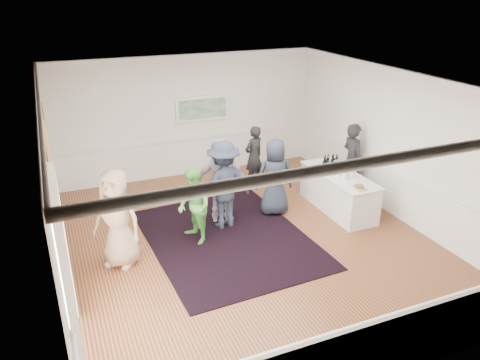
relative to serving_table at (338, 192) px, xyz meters
name	(u,v)px	position (x,y,z in m)	size (l,w,h in m)	color
floor	(248,241)	(-2.47, -0.53, -0.44)	(8.00, 8.00, 0.00)	brown
ceiling	(249,83)	(-2.47, -0.53, 2.76)	(7.00, 8.00, 0.02)	white
wall_left	(52,197)	(-5.97, -0.53, 1.16)	(0.02, 8.00, 3.20)	white
wall_right	(397,145)	(1.03, -0.53, 1.16)	(0.02, 8.00, 3.20)	white
wall_back	(188,116)	(-2.47, 3.47, 1.16)	(7.00, 0.02, 3.20)	white
wall_front	(386,282)	(-2.47, -4.53, 1.16)	(7.00, 0.02, 3.20)	white
wainscoting	(248,219)	(-2.47, -0.53, 0.06)	(7.00, 8.00, 1.00)	white
mirror	(50,160)	(-5.92, 0.77, 1.36)	(0.05, 1.25, 1.85)	#C5823A
doorway	(65,266)	(-5.91, -2.43, 0.98)	(0.10, 1.78, 2.56)	white
landscape_painting	(202,109)	(-2.07, 3.42, 1.34)	(1.44, 0.06, 0.66)	white
area_rug	(228,238)	(-2.82, -0.28, -0.43)	(3.03, 3.98, 0.02)	black
serving_table	(338,192)	(0.00, 0.00, 0.00)	(0.82, 2.16, 0.87)	silver
bartender	(352,160)	(0.73, 0.57, 0.47)	(0.66, 0.43, 1.81)	black
guest_tan	(117,219)	(-4.97, -0.39, 0.49)	(0.91, 0.59, 1.87)	tan
guest_green	(194,206)	(-3.45, -0.12, 0.34)	(0.75, 0.59, 1.55)	#55AA44
guest_lilac	(222,181)	(-2.63, 0.52, 0.48)	(1.08, 0.45, 1.85)	silver
guest_dark_a	(224,185)	(-2.68, 0.26, 0.52)	(1.24, 0.71, 1.91)	#202736
guest_dark_b	(254,157)	(-1.21, 2.00, 0.35)	(0.58, 0.38, 1.58)	black
guest_navy	(275,177)	(-1.41, 0.42, 0.43)	(0.85, 0.55, 1.73)	#202736
wine_bottles	(330,161)	(0.03, 0.45, 0.59)	(0.44, 0.27, 0.31)	black
juice_pitchers	(345,172)	(-0.02, -0.20, 0.55)	(0.33, 0.30, 0.24)	#5CAB3D
ice_bucket	(339,167)	(0.07, 0.14, 0.55)	(0.26, 0.26, 0.24)	silver
nut_bowl	(359,187)	(-0.09, -0.84, 0.47)	(0.28, 0.28, 0.08)	white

